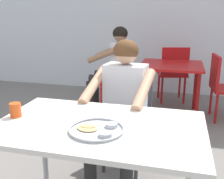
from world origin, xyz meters
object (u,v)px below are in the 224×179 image
chair_foreground (129,114)px  table_background_red (171,71)px  chair_red_far (173,70)px  patron_background (113,62)px  table_foreground (99,135)px  chair_red_right (223,84)px  diner_foreground (122,98)px  chair_red_left (121,77)px  thali_tray (97,129)px  drinking_cup (15,109)px

chair_foreground → table_background_red: size_ratio=1.04×
chair_red_far → patron_background: (-0.81, -0.59, 0.20)m
table_foreground → chair_red_right: (1.00, 2.18, -0.16)m
table_foreground → diner_foreground: (0.01, 0.61, 0.05)m
chair_red_far → chair_red_left: bearing=-139.2°
table_foreground → chair_red_left: chair_red_left is taller
thali_tray → chair_red_far: size_ratio=0.36×
chair_foreground → patron_background: bearing=110.0°
patron_background → table_foreground: bearing=-78.1°
table_background_red → chair_foreground: bearing=-103.0°
drinking_cup → diner_foreground: bearing=47.8°
chair_red_left → patron_background: size_ratio=0.71×
table_background_red → chair_red_right: size_ratio=0.94×
thali_tray → table_foreground: bearing=102.1°
drinking_cup → table_background_red: drinking_cup is taller
table_foreground → diner_foreground: 0.61m
diner_foreground → patron_background: size_ratio=0.98×
chair_red_left → chair_red_right: size_ratio=0.99×
drinking_cup → chair_red_far: chair_red_far is taller
table_foreground → chair_red_far: bearing=82.7°
drinking_cup → chair_red_far: 2.92m
thali_tray → patron_background: 2.30m
table_background_red → patron_background: patron_background is taller
chair_red_left → chair_red_right: bearing=1.5°
chair_red_far → patron_background: bearing=-144.0°
chair_red_left → patron_background: bearing=173.6°
chair_red_right → chair_foreground: bearing=-125.8°
chair_red_right → thali_tray: bearing=-113.4°
diner_foreground → table_foreground: bearing=-90.7°
chair_red_far → patron_background: size_ratio=0.74×
table_foreground → drinking_cup: drinking_cup is taller
table_foreground → thali_tray: 0.13m
drinking_cup → table_background_red: bearing=67.8°
chair_red_right → chair_red_far: bearing=139.3°
diner_foreground → chair_red_far: (0.34, 2.14, -0.18)m
thali_tray → chair_red_far: (0.33, 2.84, -0.22)m
diner_foreground → drinking_cup: bearing=-132.2°
table_foreground → diner_foreground: size_ratio=1.08×
chair_foreground → table_background_red: 1.38m
diner_foreground → patron_background: 1.62m
patron_background → chair_foreground: bearing=-70.0°
thali_tray → chair_red_right: (0.98, 2.28, -0.25)m
drinking_cup → table_background_red: 2.36m
patron_background → table_background_red: bearing=0.3°
diner_foreground → chair_red_right: 1.88m
thali_tray → drinking_cup: (-0.58, 0.08, 0.04)m
table_background_red → patron_background: 0.80m
table_background_red → chair_red_far: bearing=88.7°
table_foreground → table_background_red: table_foreground is taller
table_background_red → thali_tray: bearing=-98.0°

